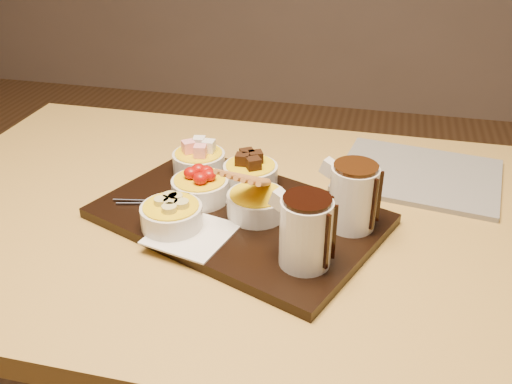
% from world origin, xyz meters
% --- Properties ---
extents(dining_table, '(1.20, 0.80, 0.75)m').
position_xyz_m(dining_table, '(0.00, 0.00, 0.65)').
color(dining_table, gold).
rests_on(dining_table, ground).
extents(serving_board, '(0.54, 0.45, 0.02)m').
position_xyz_m(serving_board, '(0.02, -0.03, 0.76)').
color(serving_board, black).
rests_on(serving_board, dining_table).
extents(napkin, '(0.14, 0.14, 0.00)m').
position_xyz_m(napkin, '(-0.04, -0.11, 0.77)').
color(napkin, white).
rests_on(napkin, serving_board).
extents(bowl_marshmallows, '(0.10, 0.10, 0.04)m').
position_xyz_m(bowl_marshmallows, '(-0.09, 0.10, 0.79)').
color(bowl_marshmallows, silver).
rests_on(bowl_marshmallows, serving_board).
extents(bowl_cake, '(0.10, 0.10, 0.04)m').
position_xyz_m(bowl_cake, '(0.02, 0.07, 0.79)').
color(bowl_cake, silver).
rests_on(bowl_cake, serving_board).
extents(bowl_strawberries, '(0.10, 0.10, 0.04)m').
position_xyz_m(bowl_strawberries, '(-0.06, -0.00, 0.79)').
color(bowl_strawberries, silver).
rests_on(bowl_strawberries, serving_board).
extents(bowl_biscotti, '(0.10, 0.10, 0.04)m').
position_xyz_m(bowl_biscotti, '(0.05, -0.03, 0.79)').
color(bowl_biscotti, silver).
rests_on(bowl_biscotti, serving_board).
extents(bowl_bananas, '(0.10, 0.10, 0.04)m').
position_xyz_m(bowl_bananas, '(-0.07, -0.10, 0.79)').
color(bowl_bananas, silver).
rests_on(bowl_bananas, serving_board).
extents(pitcher_dark_chocolate, '(0.10, 0.10, 0.10)m').
position_xyz_m(pitcher_dark_chocolate, '(0.15, -0.15, 0.82)').
color(pitcher_dark_chocolate, silver).
rests_on(pitcher_dark_chocolate, serving_board).
extents(pitcher_milk_chocolate, '(0.10, 0.10, 0.10)m').
position_xyz_m(pitcher_milk_chocolate, '(0.21, -0.03, 0.82)').
color(pitcher_milk_chocolate, silver).
rests_on(pitcher_milk_chocolate, serving_board).
extents(fondue_skewers, '(0.08, 0.26, 0.01)m').
position_xyz_m(fondue_skewers, '(-0.07, -0.02, 0.77)').
color(fondue_skewers, silver).
rests_on(fondue_skewers, serving_board).
extents(newspaper, '(0.33, 0.28, 0.01)m').
position_xyz_m(newspaper, '(0.32, 0.20, 0.76)').
color(newspaper, beige).
rests_on(newspaper, dining_table).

